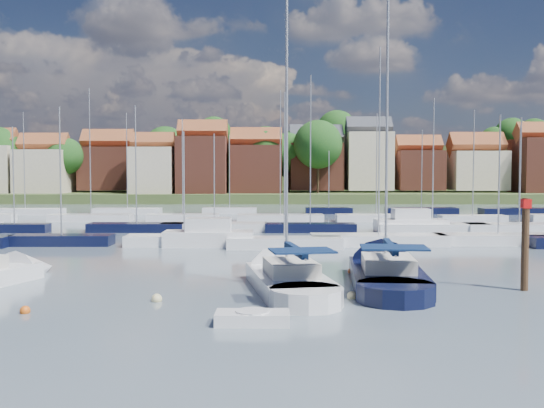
{
  "coord_description": "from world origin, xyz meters",
  "views": [
    {
      "loc": [
        -0.56,
        -27.6,
        5.82
      ],
      "look_at": [
        -0.35,
        14.0,
        3.64
      ],
      "focal_mm": 40.0,
      "sensor_mm": 36.0,
      "label": 1
    }
  ],
  "objects": [
    {
      "name": "buoy_e",
      "position": [
        4.23,
        7.13,
        0.0
      ],
      "size": [
        0.44,
        0.44,
        0.44
      ],
      "primitive_type": "sphere",
      "color": "#D85914",
      "rests_on": "ground"
    },
    {
      "name": "far_shore_town",
      "position": [
        2.23,
        132.67,
        4.61
      ],
      "size": [
        212.46,
        90.0,
        22.27
      ],
      "color": "#4A5A2D",
      "rests_on": "ground"
    },
    {
      "name": "buoy_g",
      "position": [
        3.28,
        0.09,
        0.0
      ],
      "size": [
        0.46,
        0.46,
        0.46
      ],
      "primitive_type": "sphere",
      "color": "beige",
      "rests_on": "ground"
    },
    {
      "name": "buoy_b",
      "position": [
        -10.65,
        -2.79,
        0.0
      ],
      "size": [
        0.42,
        0.42,
        0.42
      ],
      "primitive_type": "sphere",
      "color": "#D85914",
      "rests_on": "ground"
    },
    {
      "name": "marina_field",
      "position": [
        1.91,
        35.15,
        0.43
      ],
      "size": [
        79.62,
        41.41,
        15.93
      ],
      "color": "silver",
      "rests_on": "ground"
    },
    {
      "name": "sailboat_centre",
      "position": [
        0.15,
        3.64,
        0.35
      ],
      "size": [
        5.22,
        12.67,
        16.68
      ],
      "rotation": [
        0.0,
        0.0,
        1.74
      ],
      "color": "silver",
      "rests_on": "ground"
    },
    {
      "name": "tender",
      "position": [
        -1.19,
        -4.66,
        0.24
      ],
      "size": [
        2.86,
        1.36,
        0.61
      ],
      "rotation": [
        0.0,
        0.0,
        -0.02
      ],
      "color": "silver",
      "rests_on": "ground"
    },
    {
      "name": "sailboat_navy",
      "position": [
        5.73,
        5.42,
        0.35
      ],
      "size": [
        4.86,
        13.8,
        18.62
      ],
      "rotation": [
        0.0,
        0.0,
        1.47
      ],
      "color": "black",
      "rests_on": "ground"
    },
    {
      "name": "timber_piling",
      "position": [
        12.03,
        1.9,
        1.39
      ],
      "size": [
        0.4,
        0.4,
        6.82
      ],
      "color": "#4C331E",
      "rests_on": "ground"
    },
    {
      "name": "buoy_h",
      "position": [
        -1.44,
        6.42,
        0.0
      ],
      "size": [
        0.43,
        0.43,
        0.43
      ],
      "primitive_type": "sphere",
      "color": "beige",
      "rests_on": "ground"
    },
    {
      "name": "ground",
      "position": [
        0.0,
        40.0,
        0.0
      ],
      "size": [
        260.0,
        260.0,
        0.0
      ],
      "primitive_type": "plane",
      "color": "#4D5D68",
      "rests_on": "ground"
    },
    {
      "name": "buoy_c",
      "position": [
        -5.63,
        -0.52,
        0.0
      ],
      "size": [
        0.49,
        0.49,
        0.49
      ],
      "primitive_type": "sphere",
      "color": "beige",
      "rests_on": "ground"
    },
    {
      "name": "buoy_d",
      "position": [
        -0.84,
        -3.43,
        0.0
      ],
      "size": [
        0.48,
        0.48,
        0.48
      ],
      "primitive_type": "sphere",
      "color": "beige",
      "rests_on": "ground"
    }
  ]
}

